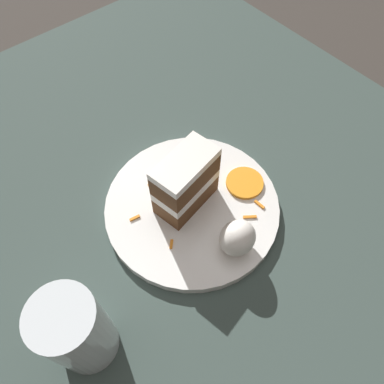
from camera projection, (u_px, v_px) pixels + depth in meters
The scene contains 8 objects.
ground_plane at pixel (154, 218), 0.60m from camera, with size 6.00×6.00×0.00m, color #38332D.
dining_table at pixel (154, 215), 0.59m from camera, with size 1.02×1.03×0.02m, color #384742.
plate at pixel (192, 207), 0.58m from camera, with size 0.27×0.27×0.02m, color white.
cake_slice at pixel (186, 182), 0.53m from camera, with size 0.10×0.07×0.10m.
cream_dollop at pixel (238, 238), 0.51m from camera, with size 0.05×0.05×0.06m, color white.
orange_garnish at pixel (245, 183), 0.59m from camera, with size 0.06×0.06×0.01m, color orange.
carrot_shreds_scatter at pixel (201, 214), 0.56m from camera, with size 0.17×0.15×0.00m.
drinking_glass at pixel (79, 333), 0.43m from camera, with size 0.07×0.07×0.14m.
Camera 1 is at (0.14, 0.26, 0.53)m, focal length 35.00 mm.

